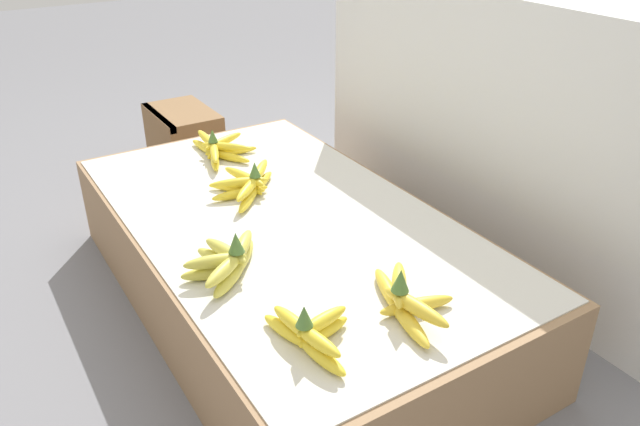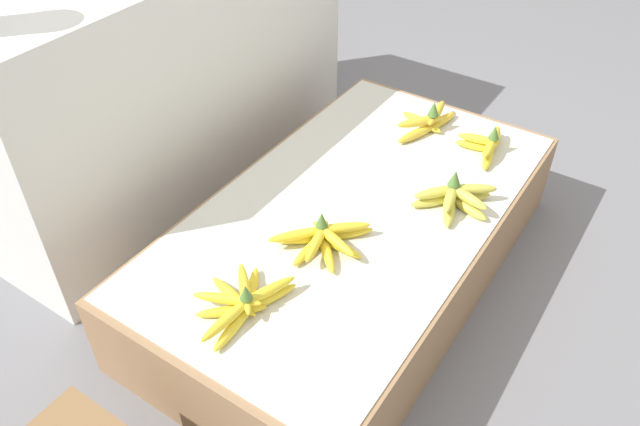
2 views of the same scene
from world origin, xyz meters
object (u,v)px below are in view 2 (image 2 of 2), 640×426
Objects in this scene: banana_bunch_front_right at (487,144)px; banana_bunch_middle_right at (428,121)px; banana_bunch_front_midright at (455,198)px; banana_bunch_middle_left at (243,302)px; banana_bunch_middle_midleft at (324,239)px.

banana_bunch_middle_right is at bearing 85.99° from banana_bunch_front_right.
banana_bunch_front_midright reaches higher than banana_bunch_middle_left.
banana_bunch_middle_right is (0.31, 0.23, -0.00)m from banana_bunch_front_midright.
banana_bunch_front_midright is 0.65m from banana_bunch_middle_left.
banana_bunch_middle_right is at bearing 37.15° from banana_bunch_front_midright.
banana_bunch_middle_midleft is 0.64m from banana_bunch_middle_right.
banana_bunch_middle_left is at bearing 179.28° from banana_bunch_middle_right.
banana_bunch_middle_right is (0.91, -0.01, 0.01)m from banana_bunch_middle_left.
banana_bunch_middle_left is 0.91m from banana_bunch_middle_right.
banana_bunch_front_midright is at bearing -142.85° from banana_bunch_middle_right.
banana_bunch_middle_left is 1.03× the size of banana_bunch_middle_right.
banana_bunch_middle_right is (0.01, 0.21, 0.00)m from banana_bunch_front_right.
banana_bunch_front_midright is 0.77× the size of banana_bunch_middle_left.
banana_bunch_front_right is at bearing -94.01° from banana_bunch_middle_right.
banana_bunch_front_midright is 0.39m from banana_bunch_middle_midleft.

